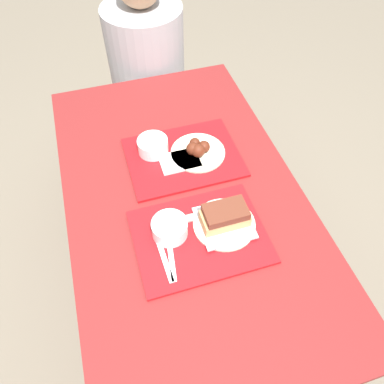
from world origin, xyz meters
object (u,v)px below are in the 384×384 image
at_px(tray_far, 183,157).
at_px(bowl_coleslaw_far, 153,145).
at_px(wings_plate_far, 198,150).
at_px(brisket_sandwich_plate, 225,219).
at_px(bowl_coleslaw_near, 170,228).
at_px(person_seated_across, 146,55).
at_px(tray_near, 199,237).

xyz_separation_m(tray_far, bowl_coleslaw_far, (-0.10, 0.06, 0.04)).
xyz_separation_m(tray_far, wings_plate_far, (0.06, -0.00, 0.03)).
relative_size(brisket_sandwich_plate, bowl_coleslaw_far, 1.78).
xyz_separation_m(tray_far, bowl_coleslaw_near, (-0.14, -0.32, 0.04)).
distance_m(brisket_sandwich_plate, wings_plate_far, 0.33).
relative_size(tray_far, person_seated_across, 0.56).
bearing_deg(person_seated_across, wings_plate_far, -87.66).
bearing_deg(bowl_coleslaw_far, person_seated_across, 79.92).
relative_size(bowl_coleslaw_near, brisket_sandwich_plate, 0.56).
relative_size(tray_far, bowl_coleslaw_near, 3.65).
height_order(tray_far, wings_plate_far, wings_plate_far).
bearing_deg(wings_plate_far, bowl_coleslaw_far, 158.17).
height_order(tray_near, person_seated_across, person_seated_across).
relative_size(bowl_coleslaw_far, wings_plate_far, 0.56).
xyz_separation_m(tray_far, person_seated_across, (0.02, 0.77, -0.03)).
bearing_deg(wings_plate_far, tray_near, -106.94).
distance_m(tray_near, bowl_coleslaw_far, 0.42).
bearing_deg(person_seated_across, bowl_coleslaw_far, -100.08).
bearing_deg(tray_far, bowl_coleslaw_near, -113.27).
distance_m(tray_near, brisket_sandwich_plate, 0.10).
bearing_deg(tray_near, bowl_coleslaw_near, 156.04).
xyz_separation_m(tray_near, wings_plate_far, (0.11, 0.35, 0.03)).
distance_m(bowl_coleslaw_near, brisket_sandwich_plate, 0.18).
bearing_deg(brisket_sandwich_plate, tray_far, 97.02).
xyz_separation_m(bowl_coleslaw_far, wings_plate_far, (0.16, -0.06, -0.01)).
relative_size(bowl_coleslaw_near, wings_plate_far, 0.56).
bearing_deg(tray_far, bowl_coleslaw_far, 149.63).
xyz_separation_m(tray_far, brisket_sandwich_plate, (0.04, -0.34, 0.04)).
relative_size(tray_near, tray_far, 1.00).
distance_m(bowl_coleslaw_near, person_seated_across, 1.10).
height_order(tray_near, brisket_sandwich_plate, brisket_sandwich_plate).
height_order(tray_far, brisket_sandwich_plate, brisket_sandwich_plate).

